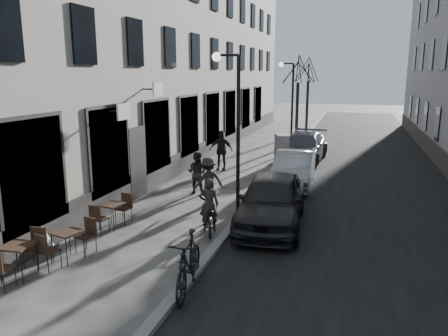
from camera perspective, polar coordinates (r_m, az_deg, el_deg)
The scene contains 22 objects.
ground at distance 9.05m, azimuth -8.53°, elevation -17.39°, with size 120.00×120.00×0.00m, color #3D3A37.
road at distance 23.51m, azimuth 17.33°, elevation 0.77°, with size 7.30×60.00×0.00m, color black.
kerb at distance 23.72m, azimuth 8.50°, elevation 1.43°, with size 0.25×60.00×0.12m, color slate.
building_left at distance 25.65m, azimuth -5.46°, elevation 20.14°, with size 4.00×35.00×16.00m, color #A89D8D.
streetlamp_near at distance 13.63m, azimuth 1.17°, elevation 6.79°, with size 0.90×0.28×5.09m.
streetlamp_far at distance 25.37m, azimuth 8.55°, elevation 9.19°, with size 0.90×0.28×5.09m.
tree_near at distance 28.30m, azimuth 9.70°, elevation 12.50°, with size 2.40×2.40×5.70m.
tree_far at distance 34.26m, azimuth 10.98°, elevation 12.38°, with size 2.40×2.40×5.70m.
bistro_set_a at distance 10.86m, azimuth -25.24°, elevation -10.53°, with size 0.67×1.57×0.91m.
bistro_set_b at distance 11.33m, azimuth -19.72°, elevation -9.18°, with size 0.77×1.55×0.88m.
bistro_set_c at distance 13.27m, azimuth -14.42°, elevation -5.73°, with size 0.68×1.52×0.87m.
sign_board at distance 12.34m, azimuth -22.03°, elevation -7.64°, with size 0.58×0.71×1.11m.
utility_cabinet at distance 21.61m, azimuth 7.51°, elevation 2.33°, with size 0.57×1.03×1.55m, color slate.
bicycle at distance 12.61m, azimuth -1.96°, elevation -6.15°, with size 0.63×1.82×0.96m, color black.
cyclist_rider at distance 12.52m, azimuth -1.97°, elevation -4.83°, with size 0.57×0.37×1.56m, color black.
pedestrian_near at distance 16.50m, azimuth -3.54°, elevation -0.59°, with size 0.77×0.60×1.59m, color black.
pedestrian_mid at distance 15.10m, azimuth -2.04°, elevation -1.68°, with size 1.06×0.61×1.65m, color #272422.
pedestrian_far at distance 20.45m, azimuth -0.40°, elevation 2.34°, with size 1.10×0.46×1.87m, color black.
car_near at distance 13.03m, azimuth 6.21°, elevation -4.21°, with size 1.84×4.59×1.56m, color black.
car_mid at distance 17.74m, azimuth 9.07°, elevation -0.15°, with size 1.47×4.21×1.39m, color gray.
car_far at distance 22.77m, azimuth 10.27°, elevation 2.65°, with size 2.06×5.07×1.47m, color #3C3D47.
moped at distance 9.25m, azimuth -4.65°, elevation -12.32°, with size 0.58×2.05×1.23m, color black.
Camera 1 is at (3.46, -7.08, 4.46)m, focal length 35.00 mm.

